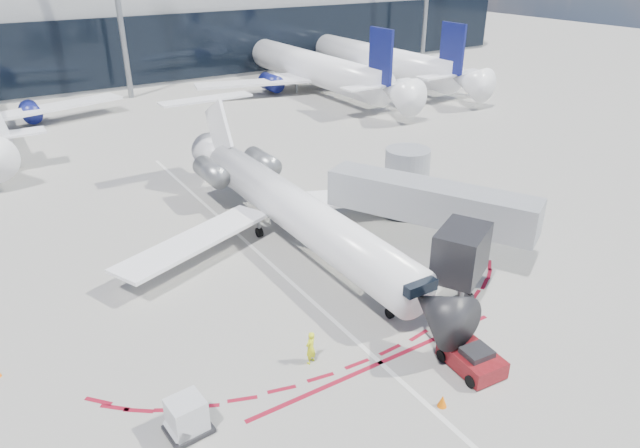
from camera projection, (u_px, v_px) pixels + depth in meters
ground at (267, 261)px, 35.52m from camera, size 260.00×260.00×0.00m
apron_centerline at (253, 248)px, 37.04m from camera, size 0.25×40.00×0.01m
apron_stop_bar at (380, 363)px, 26.76m from camera, size 14.00×0.25×0.01m
terminal_building at (54, 19)px, 81.29m from camera, size 150.00×24.15×24.00m
jet_bridge at (423, 199)px, 36.62m from camera, size 10.03×15.20×4.90m
regional_jet at (289, 205)px, 37.13m from camera, size 23.88×29.45×7.37m
pushback_tug at (472, 358)px, 26.24m from camera, size 2.19×4.71×1.21m
ramp_worker at (311, 348)px, 26.43m from camera, size 0.73×0.61×1.70m
uld_container at (187, 417)px, 22.60m from camera, size 1.83×1.60×1.61m
safety_cone_right at (442, 401)px, 24.11m from camera, size 0.41×0.41×0.57m
bg_airliner_2 at (307, 44)px, 76.47m from camera, size 37.45×39.65×12.12m
bg_airliner_3 at (374, 38)px, 82.00m from camera, size 36.88×39.05×11.93m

